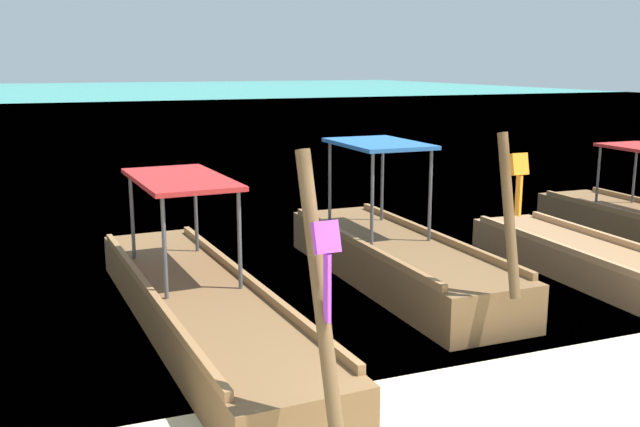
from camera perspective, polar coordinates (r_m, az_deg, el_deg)
name	(u,v)px	position (r m, az deg, el deg)	size (l,w,h in m)	color
sea_water	(72,101)	(66.38, -19.18, 8.47)	(120.00, 120.00, 0.00)	#2DB29E
longtail_boat_violet_ribbon	(201,306)	(8.93, -9.43, -7.26)	(1.67, 7.05, 2.60)	brown
longtail_boat_orange_ribbon	(396,258)	(10.78, 6.07, -3.56)	(1.40, 5.48, 2.49)	brown
longtail_boat_red_ribbon	(608,268)	(11.49, 21.94, -4.02)	(1.35, 6.15, 2.41)	olive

